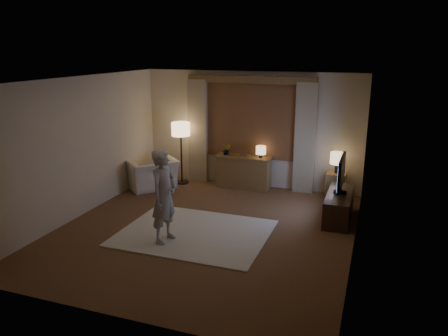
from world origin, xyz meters
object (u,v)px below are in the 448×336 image
at_px(side_table, 335,186).
at_px(tv_stand, 339,206).
at_px(sideboard, 243,173).
at_px(armchair, 151,174).
at_px(person, 164,196).

bearing_deg(side_table, tv_stand, -80.87).
bearing_deg(tv_stand, sideboard, 152.22).
height_order(armchair, tv_stand, armchair).
distance_m(sideboard, side_table, 2.05).
bearing_deg(armchair, tv_stand, 124.25).
distance_m(armchair, person, 2.94).
distance_m(tv_stand, person, 3.32).
xyz_separation_m(sideboard, person, (-0.36, -3.17, 0.44)).
xyz_separation_m(sideboard, side_table, (2.05, -0.05, -0.07)).
xyz_separation_m(side_table, person, (-2.41, -3.12, 0.51)).
bearing_deg(tv_stand, side_table, 99.13).
distance_m(sideboard, person, 3.22).
height_order(side_table, person, person).
relative_size(armchair, person, 0.67).
height_order(armchair, person, person).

